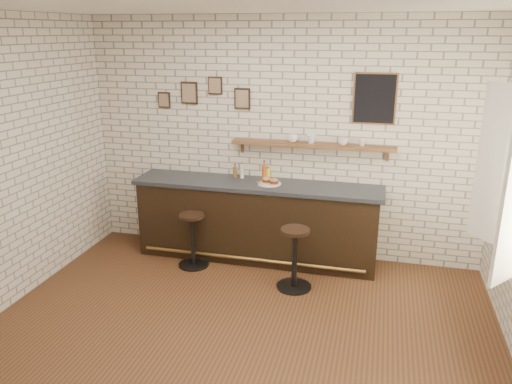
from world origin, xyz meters
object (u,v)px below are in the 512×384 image
bitters_bottle_brown (235,172)px  bitters_bottle_amber (264,172)px  sandwich_plate (270,184)px  ciabatta_sandwich (270,181)px  shelf_cup_d (362,143)px  condiment_bottle_yellow (268,175)px  shelf_cup_a (293,138)px  bar_counter (257,221)px  bar_stool_right (295,257)px  book_upper (512,255)px  shelf_cup_c (343,141)px  bitters_bottle_white (242,172)px  bar_stool_left (193,238)px  shelf_cup_b (311,139)px

bitters_bottle_brown → bitters_bottle_amber: bitters_bottle_amber is taller
sandwich_plate → bitters_bottle_amber: (-0.11, 0.18, 0.09)m
bitters_bottle_amber → sandwich_plate: bearing=-57.8°
ciabatta_sandwich → shelf_cup_d: 1.19m
condiment_bottle_yellow → shelf_cup_d: size_ratio=1.88×
bitters_bottle_amber → shelf_cup_a: bearing=7.1°
bar_counter → ciabatta_sandwich: ciabatta_sandwich is taller
bar_stool_right → book_upper: size_ratio=3.30×
sandwich_plate → shelf_cup_a: 0.62m
ciabatta_sandwich → bar_counter: bearing=174.2°
shelf_cup_a → shelf_cup_d: (0.83, 0.00, -0.01)m
sandwich_plate → bar_stool_right: bearing=-55.7°
bar_counter → bitters_bottle_brown: size_ratio=17.01×
condiment_bottle_yellow → shelf_cup_c: shelf_cup_c is taller
bitters_bottle_white → condiment_bottle_yellow: bitters_bottle_white is taller
ciabatta_sandwich → bar_stool_right: (0.43, -0.65, -0.67)m
bar_counter → bar_stool_left: bearing=-149.4°
bar_stool_left → sandwich_plate: bearing=24.7°
bitters_bottle_amber → shelf_cup_b: bearing=4.3°
sandwich_plate → ciabatta_sandwich: ciabatta_sandwich is taller
bitters_bottle_white → bitters_bottle_amber: 0.29m
bitters_bottle_brown → shelf_cup_d: (1.56, 0.04, 0.46)m
sandwich_plate → bar_stool_left: bearing=-155.3°
bar_counter → book_upper: bearing=-27.7°
bitters_bottle_amber → condiment_bottle_yellow: bearing=0.0°
bitters_bottle_white → book_upper: bitters_bottle_white is taller
shelf_cup_d → shelf_cup_b: bearing=162.9°
bitters_bottle_white → bar_stool_right: bitters_bottle_white is taller
bitters_bottle_amber → shelf_cup_c: 1.05m
ciabatta_sandwich → shelf_cup_c: shelf_cup_c is taller
shelf_cup_b → book_upper: 2.61m
bar_stool_right → shelf_cup_b: (0.02, 0.87, 1.17)m
bitters_bottle_brown → ciabatta_sandwich: bearing=-19.2°
bitters_bottle_amber → shelf_cup_d: (1.18, 0.04, 0.43)m
book_upper → ciabatta_sandwich: bearing=167.8°
bitters_bottle_amber → shelf_cup_a: shelf_cup_a is taller
shelf_cup_d → bar_counter: bearing=172.2°
condiment_bottle_yellow → shelf_cup_d: 1.22m
ciabatta_sandwich → shelf_cup_a: size_ratio=1.89×
bar_stool_right → ciabatta_sandwich: bearing=123.7°
condiment_bottle_yellow → bar_stool_left: bearing=-144.6°
bar_counter → bar_stool_right: size_ratio=4.30×
shelf_cup_b → shelf_cup_c: bearing=-39.5°
ciabatta_sandwich → sandwich_plate: bearing=180.0°
bitters_bottle_white → bar_stool_right: size_ratio=0.28×
bar_counter → bitters_bottle_amber: size_ratio=12.51×
shelf_cup_d → book_upper: 2.18m
bitters_bottle_amber → bar_stool_right: 1.23m
bitters_bottle_amber → shelf_cup_b: size_ratio=2.22×
ciabatta_sandwich → condiment_bottle_yellow: bearing=112.1°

